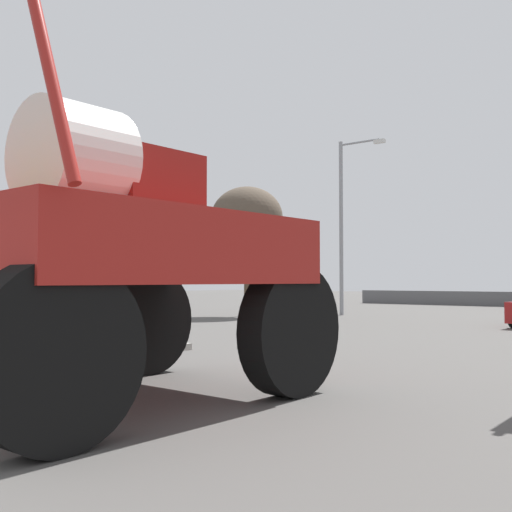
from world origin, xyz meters
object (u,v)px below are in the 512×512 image
(oversize_sprayer, at_px, (112,258))
(streetlight_far_left, at_px, (345,217))
(bare_tree_left, at_px, (247,218))
(traffic_signal_near_left, at_px, (123,244))

(oversize_sprayer, relative_size, streetlight_far_left, 0.69)
(streetlight_far_left, height_order, bare_tree_left, streetlight_far_left)
(bare_tree_left, bearing_deg, oversize_sprayer, -56.30)
(oversize_sprayer, bearing_deg, bare_tree_left, 35.26)
(streetlight_far_left, bearing_deg, traffic_signal_near_left, -79.90)
(oversize_sprayer, bearing_deg, traffic_signal_near_left, 50.85)
(bare_tree_left, bearing_deg, streetlight_far_left, 46.89)
(streetlight_far_left, distance_m, bare_tree_left, 4.52)
(bare_tree_left, bearing_deg, traffic_signal_near_left, -63.90)
(traffic_signal_near_left, distance_m, streetlight_far_left, 15.48)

